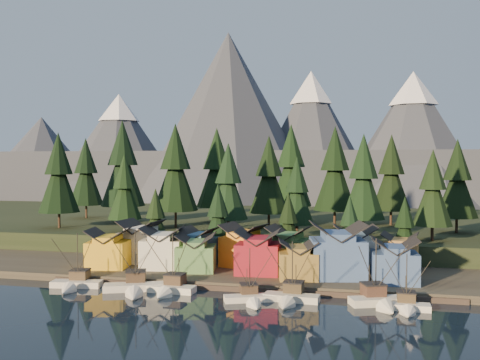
% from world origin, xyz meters
% --- Properties ---
extents(ground, '(500.00, 500.00, 0.00)m').
position_xyz_m(ground, '(0.00, 0.00, 0.00)').
color(ground, black).
rests_on(ground, ground).
extents(shore_strip, '(400.00, 50.00, 1.50)m').
position_xyz_m(shore_strip, '(0.00, 40.00, 0.75)').
color(shore_strip, '#352F26').
rests_on(shore_strip, ground).
extents(hillside, '(420.00, 100.00, 6.00)m').
position_xyz_m(hillside, '(0.00, 90.00, 3.00)').
color(hillside, black).
rests_on(hillside, ground).
extents(dock, '(80.00, 4.00, 1.00)m').
position_xyz_m(dock, '(0.00, 16.50, 0.50)').
color(dock, '#453931').
rests_on(dock, ground).
extents(mountain_ridge, '(560.00, 190.00, 90.00)m').
position_xyz_m(mountain_ridge, '(-4.20, 213.59, 26.06)').
color(mountain_ridge, '#444A57').
rests_on(mountain_ridge, ground).
extents(boat_0, '(10.42, 11.07, 11.80)m').
position_xyz_m(boat_0, '(-33.05, 10.41, 2.25)').
color(boat_0, silver).
rests_on(boat_0, ground).
extents(boat_1, '(12.72, 13.12, 12.87)m').
position_xyz_m(boat_1, '(-20.19, 10.19, 2.31)').
color(boat_1, silver).
rests_on(boat_1, ground).
extents(boat_2, '(9.34, 10.09, 12.21)m').
position_xyz_m(boat_2, '(-13.42, 10.72, 2.48)').
color(boat_2, silver).
rests_on(boat_2, ground).
extents(boat_3, '(9.88, 10.26, 10.45)m').
position_xyz_m(boat_3, '(2.92, 7.75, 1.93)').
color(boat_3, white).
rests_on(boat_3, ground).
extents(boat_4, '(10.26, 11.04, 11.80)m').
position_xyz_m(boat_4, '(9.58, 9.42, 2.25)').
color(boat_4, beige).
rests_on(boat_4, ground).
extents(boat_5, '(10.22, 10.91, 12.80)m').
position_xyz_m(boat_5, '(24.80, 10.22, 2.60)').
color(boat_5, silver).
rests_on(boat_5, ground).
extents(boat_6, '(7.92, 8.62, 10.43)m').
position_xyz_m(boat_6, '(29.17, 8.40, 2.11)').
color(boat_6, white).
rests_on(boat_6, ground).
extents(house_front_0, '(9.66, 9.27, 8.47)m').
position_xyz_m(house_front_0, '(-32.64, 23.84, 5.95)').
color(house_front_0, gold).
rests_on(house_front_0, shore_strip).
extents(house_front_1, '(9.95, 9.66, 9.08)m').
position_xyz_m(house_front_1, '(-20.81, 26.10, 6.27)').
color(house_front_1, silver).
rests_on(house_front_1, shore_strip).
extents(house_front_2, '(9.47, 9.52, 7.92)m').
position_xyz_m(house_front_2, '(-12.75, 24.83, 5.66)').
color(house_front_2, '#55884A').
rests_on(house_front_2, shore_strip).
extents(house_front_3, '(9.43, 9.03, 9.14)m').
position_xyz_m(house_front_3, '(0.74, 25.23, 6.30)').
color(house_front_3, maroon).
rests_on(house_front_3, shore_strip).
extents(house_front_4, '(9.07, 9.53, 7.72)m').
position_xyz_m(house_front_4, '(9.30, 22.35, 5.55)').
color(house_front_4, olive).
rests_on(house_front_4, shore_strip).
extents(house_front_5, '(12.23, 11.49, 11.03)m').
position_xyz_m(house_front_5, '(17.01, 24.90, 7.30)').
color(house_front_5, '#3D5A90').
rests_on(house_front_5, shore_strip).
extents(house_front_6, '(9.04, 8.60, 8.56)m').
position_xyz_m(house_front_6, '(27.96, 22.86, 6.00)').
color(house_front_6, '#395588').
rests_on(house_front_6, shore_strip).
extents(house_back_0, '(9.61, 9.29, 9.66)m').
position_xyz_m(house_back_0, '(-28.33, 31.87, 6.57)').
color(house_back_0, beige).
rests_on(house_back_0, shore_strip).
extents(house_back_1, '(8.35, 8.43, 8.37)m').
position_xyz_m(house_back_1, '(-14.25, 31.83, 5.89)').
color(house_back_1, '#386184').
rests_on(house_back_1, shore_strip).
extents(house_back_2, '(10.56, 10.04, 9.40)m').
position_xyz_m(house_back_2, '(-3.90, 32.02, 6.44)').
color(house_back_2, orange).
rests_on(house_back_2, shore_strip).
extents(house_back_3, '(10.07, 9.27, 9.03)m').
position_xyz_m(house_back_3, '(5.97, 33.39, 6.24)').
color(house_back_3, '#477E44').
rests_on(house_back_3, shore_strip).
extents(house_back_4, '(9.89, 9.58, 9.62)m').
position_xyz_m(house_back_4, '(20.31, 33.07, 6.55)').
color(house_back_4, white).
rests_on(house_back_4, shore_strip).
extents(house_back_5, '(8.30, 8.38, 8.21)m').
position_xyz_m(house_back_5, '(29.56, 33.61, 5.81)').
color(house_back_5, '#A9793C').
rests_on(house_back_5, shore_strip).
extents(tree_hill_0, '(11.63, 11.63, 27.10)m').
position_xyz_m(tree_hill_0, '(-62.00, 52.00, 20.82)').
color(tree_hill_0, '#332319').
rests_on(tree_hill_0, hillside).
extents(tree_hill_1, '(13.54, 13.54, 31.54)m').
position_xyz_m(tree_hill_1, '(-50.00, 68.00, 23.25)').
color(tree_hill_1, '#332319').
rests_on(tree_hill_1, hillside).
extents(tree_hill_2, '(8.98, 8.98, 20.93)m').
position_xyz_m(tree_hill_2, '(-40.00, 48.00, 17.44)').
color(tree_hill_2, '#332319').
rests_on(tree_hill_2, hillside).
extents(tree_hill_3, '(12.72, 12.72, 29.64)m').
position_xyz_m(tree_hill_3, '(-30.00, 60.00, 22.21)').
color(tree_hill_3, '#332319').
rests_on(tree_hill_3, hillside).
extents(tree_hill_4, '(12.56, 12.56, 29.25)m').
position_xyz_m(tree_hill_4, '(-22.00, 75.00, 21.99)').
color(tree_hill_4, '#332319').
rests_on(tree_hill_4, hillside).
extents(tree_hill_5, '(10.15, 10.15, 23.65)m').
position_xyz_m(tree_hill_5, '(-12.00, 50.00, 18.93)').
color(tree_hill_5, '#332319').
rests_on(tree_hill_5, hillside).
extents(tree_hill_6, '(11.24, 11.24, 26.19)m').
position_xyz_m(tree_hill_6, '(-4.00, 65.00, 20.32)').
color(tree_hill_6, '#332319').
rests_on(tree_hill_6, hillside).
extents(tree_hill_7, '(8.65, 8.65, 20.14)m').
position_xyz_m(tree_hill_7, '(6.00, 48.00, 17.01)').
color(tree_hill_7, '#332319').
rests_on(tree_hill_7, hillside).
extents(tree_hill_8, '(12.47, 12.47, 29.04)m').
position_xyz_m(tree_hill_8, '(14.00, 72.00, 21.88)').
color(tree_hill_8, '#332319').
rests_on(tree_hill_8, hillside).
extents(tree_hill_9, '(11.13, 11.13, 25.93)m').
position_xyz_m(tree_hill_9, '(22.00, 55.00, 20.17)').
color(tree_hill_9, '#332319').
rests_on(tree_hill_9, hillside).
extents(tree_hill_10, '(11.54, 11.54, 26.88)m').
position_xyz_m(tree_hill_10, '(30.00, 80.00, 20.70)').
color(tree_hill_10, '#332319').
rests_on(tree_hill_10, hillside).
extents(tree_hill_11, '(9.36, 9.36, 21.81)m').
position_xyz_m(tree_hill_11, '(38.00, 50.00, 17.92)').
color(tree_hill_11, '#332319').
rests_on(tree_hill_11, hillside).
extents(tree_hill_12, '(10.68, 10.68, 24.88)m').
position_xyz_m(tree_hill_12, '(46.00, 66.00, 19.60)').
color(tree_hill_12, '#332319').
rests_on(tree_hill_12, hillside).
extents(tree_hill_15, '(13.07, 13.07, 30.46)m').
position_xyz_m(tree_hill_15, '(0.00, 82.00, 22.65)').
color(tree_hill_15, '#332319').
rests_on(tree_hill_15, hillside).
extents(tree_hill_16, '(11.43, 11.43, 26.64)m').
position_xyz_m(tree_hill_16, '(-68.00, 78.00, 20.56)').
color(tree_hill_16, '#332319').
rests_on(tree_hill_16, hillside).
extents(tree_shore_0, '(7.19, 7.19, 16.75)m').
position_xyz_m(tree_shore_0, '(-28.00, 40.00, 10.65)').
color(tree_shore_0, '#332319').
rests_on(tree_shore_0, shore_strip).
extents(tree_shore_1, '(7.78, 7.78, 18.12)m').
position_xyz_m(tree_shore_1, '(-12.00, 40.00, 11.40)').
color(tree_shore_1, '#332319').
rests_on(tree_shore_1, shore_strip).
extents(tree_shore_2, '(6.93, 6.93, 16.14)m').
position_xyz_m(tree_shore_2, '(5.00, 40.00, 10.32)').
color(tree_shore_2, '#332319').
rests_on(tree_shore_2, shore_strip).
extents(tree_shore_3, '(6.74, 6.74, 15.71)m').
position_xyz_m(tree_shore_3, '(19.00, 40.00, 10.08)').
color(tree_shore_3, '#332319').
rests_on(tree_shore_3, shore_strip).
extents(tree_shore_4, '(6.71, 6.71, 15.63)m').
position_xyz_m(tree_shore_4, '(31.00, 40.00, 10.03)').
color(tree_shore_4, '#332319').
rests_on(tree_shore_4, shore_strip).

